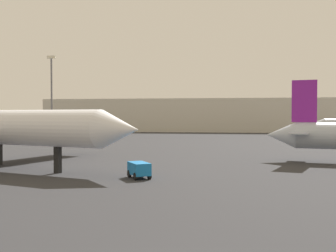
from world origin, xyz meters
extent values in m
cone|color=white|center=(-7.15, 21.11, 4.02)|extent=(4.48, 4.26, 3.32)
cylinder|color=#4C4C54|center=(-20.03, 31.55, 3.35)|extent=(3.49, 2.68, 1.85)
cube|color=black|center=(-13.38, 23.06, 1.18)|extent=(0.64, 0.64, 2.36)
cone|color=#B2BCCC|center=(7.60, 36.17, 2.94)|extent=(3.78, 3.55, 2.93)
cube|color=#B2BCCC|center=(9.58, 35.74, 3.24)|extent=(3.46, 7.31, 0.13)
cube|color=purple|center=(9.99, 35.65, 6.75)|extent=(2.68, 0.82, 4.67)
cone|color=#B2BCCC|center=(20.00, 78.69, 3.12)|extent=(3.23, 2.99, 2.69)
cube|color=#1972BF|center=(-5.52, 21.25, 0.80)|extent=(2.36, 2.73, 1.00)
cylinder|color=black|center=(-4.58, 20.84, 0.30)|extent=(0.48, 0.62, 0.60)
cylinder|color=black|center=(-5.58, 20.23, 0.30)|extent=(0.48, 0.62, 0.60)
cylinder|color=black|center=(-5.46, 22.27, 0.30)|extent=(0.48, 0.62, 0.60)
cylinder|color=black|center=(-6.46, 21.66, 0.30)|extent=(0.48, 0.62, 0.60)
cylinder|color=slate|center=(-48.10, 97.95, 10.56)|extent=(0.50, 0.50, 21.12)
cube|color=#F2EACC|center=(-48.10, 97.95, 21.52)|extent=(2.40, 0.50, 0.80)
cube|color=beige|center=(-10.14, 120.38, 5.11)|extent=(93.45, 19.62, 10.21)
camera|label=1|loc=(1.89, -11.58, 5.20)|focal=43.82mm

